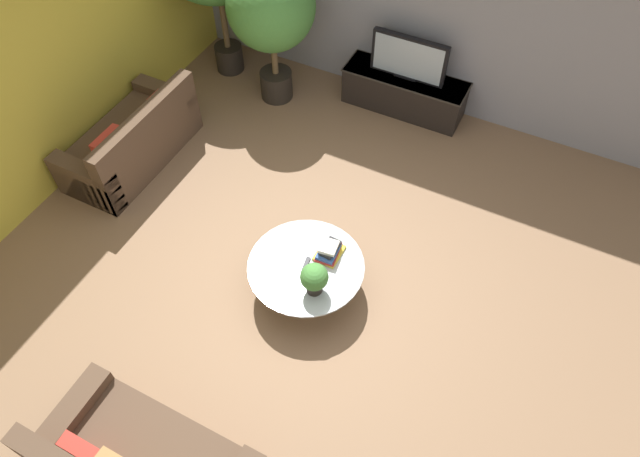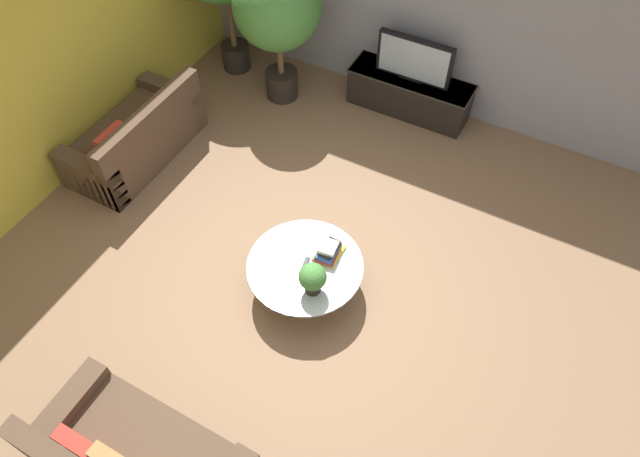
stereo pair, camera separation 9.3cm
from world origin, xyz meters
name	(u,v)px [view 1 (the left image)]	position (x,y,z in m)	size (l,w,h in m)	color
ground_plane	(307,276)	(0.00, 0.00, 0.00)	(24.00, 24.00, 0.00)	brown
side_wall_left	(30,59)	(-3.26, 0.20, 1.50)	(0.12, 7.40, 3.00)	gold
media_console	(404,92)	(-0.11, 2.94, 0.27)	(1.60, 0.50, 0.51)	black
television	(409,58)	(-0.11, 2.94, 0.78)	(0.96, 0.13, 0.55)	black
coffee_table	(306,272)	(0.06, -0.13, 0.28)	(1.15, 1.15, 0.40)	#756656
couch_by_wall	(133,141)	(-2.65, 0.59, 0.29)	(0.84, 1.72, 0.84)	#4C3828
potted_palm_corner	(271,10)	(-1.72, 2.42, 1.27)	(1.07, 1.07, 1.87)	black
potted_plant_tabletop	(314,278)	(0.26, -0.34, 0.60)	(0.26, 0.26, 0.35)	black
book_stack	(329,251)	(0.20, 0.09, 0.47)	(0.24, 0.32, 0.17)	gold
remote_black	(306,264)	(0.06, -0.12, 0.41)	(0.04, 0.16, 0.02)	black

